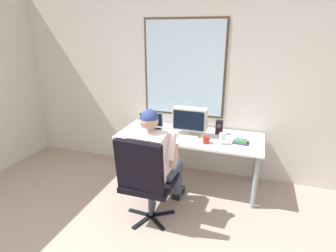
# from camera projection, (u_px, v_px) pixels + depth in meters

# --- Properties ---
(wall_rear) EXTENTS (5.15, 0.08, 2.66)m
(wall_rear) POSITION_uv_depth(u_px,v_px,m) (180.00, 81.00, 3.86)
(wall_rear) COLOR beige
(wall_rear) RESTS_ON ground
(desk) EXTENTS (1.90, 0.77, 0.72)m
(desk) POSITION_uv_depth(u_px,v_px,m) (189.00, 140.00, 3.62)
(desk) COLOR gray
(desk) RESTS_ON ground
(office_chair) EXTENTS (0.55, 0.58, 1.03)m
(office_chair) POSITION_uv_depth(u_px,v_px,m) (145.00, 177.00, 2.83)
(office_chair) COLOR black
(office_chair) RESTS_ON ground
(person_seated) EXTENTS (0.54, 0.79, 1.28)m
(person_seated) POSITION_uv_depth(u_px,v_px,m) (155.00, 158.00, 3.04)
(person_seated) COLOR #3D4A5F
(person_seated) RESTS_ON ground
(crt_monitor) EXTENTS (0.44, 0.21, 0.37)m
(crt_monitor) POSITION_uv_depth(u_px,v_px,m) (190.00, 120.00, 3.52)
(crt_monitor) COLOR beige
(crt_monitor) RESTS_ON desk
(laptop) EXTENTS (0.38, 0.35, 0.23)m
(laptop) POSITION_uv_depth(u_px,v_px,m) (150.00, 125.00, 3.77)
(laptop) COLOR gray
(laptop) RESTS_ON desk
(wine_glass) EXTENTS (0.08, 0.08, 0.14)m
(wine_glass) POSITION_uv_depth(u_px,v_px,m) (222.00, 137.00, 3.27)
(wine_glass) COLOR silver
(wine_glass) RESTS_ON desk
(desk_speaker) EXTENTS (0.09, 0.08, 0.19)m
(desk_speaker) POSITION_uv_depth(u_px,v_px,m) (219.00, 127.00, 3.61)
(desk_speaker) COLOR black
(desk_speaker) RESTS_ON desk
(book_stack) EXTENTS (0.20, 0.15, 0.05)m
(book_stack) POSITION_uv_depth(u_px,v_px,m) (241.00, 142.00, 3.32)
(book_stack) COLOR #5C3075
(book_stack) RESTS_ON desk
(coffee_mug) EXTENTS (0.08, 0.08, 0.09)m
(coffee_mug) POSITION_uv_depth(u_px,v_px,m) (206.00, 140.00, 3.32)
(coffee_mug) COLOR #A32816
(coffee_mug) RESTS_ON desk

